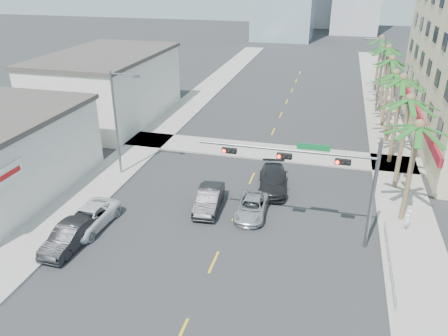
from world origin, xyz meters
name	(u,v)px	position (x,y,z in m)	size (l,w,h in m)	color
ground	(193,307)	(0.00, 0.00, 0.00)	(260.00, 260.00, 0.00)	#262628
sidewalk_right	(396,173)	(12.00, 20.00, 0.07)	(4.00, 120.00, 0.15)	gray
sidewalk_left	(142,147)	(-12.00, 20.00, 0.07)	(4.00, 120.00, 0.15)	gray
sidewalk_cross	(264,151)	(0.00, 22.00, 0.07)	(80.00, 4.00, 0.15)	gray
building_left_far	(108,88)	(-19.50, 28.00, 3.60)	(11.00, 18.00, 7.20)	beige
traffic_signal_mast	(321,171)	(5.78, 7.95, 5.06)	(11.12, 0.54, 7.20)	slate
palm_tree_0	(419,126)	(11.60, 12.00, 7.08)	(4.80, 4.80, 7.80)	brown
palm_tree_1	(410,99)	(11.60, 17.20, 7.43)	(4.80, 4.80, 8.16)	brown
palm_tree_2	(403,79)	(11.60, 22.40, 7.78)	(4.80, 4.80, 8.52)	brown
palm_tree_3	(396,74)	(11.60, 27.60, 7.08)	(4.80, 4.80, 7.80)	brown
palm_tree_4	(392,60)	(11.60, 32.80, 7.43)	(4.80, 4.80, 8.16)	brown
palm_tree_5	(388,48)	(11.60, 38.00, 7.78)	(4.80, 4.80, 8.52)	brown
palm_tree_6	(384,47)	(11.60, 43.20, 7.08)	(4.80, 4.80, 7.80)	brown
palm_tree_7	(382,38)	(11.60, 48.40, 7.43)	(4.80, 4.80, 8.16)	brown
streetlight_left	(118,119)	(-11.00, 14.00, 5.06)	(2.55, 0.25, 9.00)	slate
streetlight_right	(380,72)	(11.00, 38.00, 5.06)	(2.55, 0.25, 9.00)	slate
guardrail	(390,260)	(10.30, 6.00, 0.67)	(0.08, 8.08, 1.00)	silver
car_parked_mid	(69,237)	(-9.40, 3.23, 0.77)	(1.63, 4.68, 1.54)	black
car_parked_far	(88,218)	(-9.40, 5.59, 0.73)	(2.43, 5.27, 1.46)	white
car_lane_left	(209,199)	(-2.12, 10.22, 0.78)	(1.66, 4.76, 1.57)	black
car_lane_center	(252,207)	(1.14, 10.08, 0.63)	(2.09, 4.54, 1.26)	silver
car_lane_right	(273,180)	(2.00, 14.47, 0.79)	(2.21, 5.43, 1.58)	black
pedestrian	(407,220)	(11.75, 10.53, 0.93)	(0.57, 0.38, 1.57)	white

